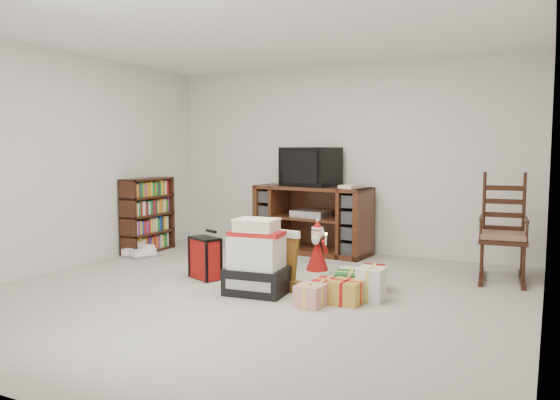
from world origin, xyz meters
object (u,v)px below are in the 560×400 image
(gift_pile, at_px, (257,262))
(red_suitcase, at_px, (205,258))
(tv_stand, at_px, (312,219))
(crt_television, at_px, (310,167))
(santa_figurine, at_px, (317,253))
(bookshelf, at_px, (148,216))
(sneaker_pair, at_px, (138,253))
(teddy_bear, at_px, (270,277))
(mrs_claus_figurine, at_px, (261,259))
(gift_cluster, at_px, (348,284))
(rocking_chair, at_px, (503,242))

(gift_pile, relative_size, red_suitcase, 1.34)
(tv_stand, xyz_separation_m, crt_television, (-0.04, 0.03, 0.70))
(red_suitcase, bearing_deg, santa_figurine, 61.73)
(bookshelf, xyz_separation_m, santa_figurine, (2.56, -0.20, -0.25))
(red_suitcase, bearing_deg, bookshelf, 172.09)
(tv_stand, relative_size, crt_television, 2.02)
(red_suitcase, relative_size, sneaker_pair, 1.33)
(tv_stand, distance_m, teddy_bear, 2.15)
(teddy_bear, bearing_deg, santa_figurine, 85.16)
(red_suitcase, height_order, mrs_claus_figurine, mrs_claus_figurine)
(gift_pile, xyz_separation_m, gift_cluster, (0.82, 0.30, -0.19))
(rocking_chair, height_order, crt_television, crt_television)
(rocking_chair, height_order, mrs_claus_figurine, rocking_chair)
(bookshelf, bearing_deg, gift_cluster, -16.46)
(mrs_claus_figurine, bearing_deg, rocking_chair, 28.17)
(rocking_chair, xyz_separation_m, sneaker_pair, (-4.28, -0.82, -0.35))
(bookshelf, relative_size, gift_pile, 1.41)
(rocking_chair, relative_size, red_suitcase, 2.25)
(gift_pile, xyz_separation_m, mrs_claus_figurine, (-0.21, 0.47, -0.08))
(tv_stand, xyz_separation_m, teddy_bear, (0.46, -2.08, -0.29))
(bookshelf, height_order, gift_pile, bookshelf)
(tv_stand, relative_size, teddy_bear, 4.54)
(bookshelf, height_order, mrs_claus_figurine, bookshelf)
(bookshelf, height_order, sneaker_pair, bookshelf)
(gift_pile, bearing_deg, mrs_claus_figurine, 108.32)
(bookshelf, xyz_separation_m, red_suitcase, (1.58, -0.97, -0.25))
(bookshelf, bearing_deg, tv_stand, 24.26)
(gift_pile, bearing_deg, santa_figurine, 73.83)
(tv_stand, xyz_separation_m, gift_pile, (0.35, -2.15, -0.14))
(mrs_claus_figurine, distance_m, crt_television, 1.95)
(gift_pile, relative_size, mrs_claus_figurine, 1.19)
(red_suitcase, bearing_deg, gift_cluster, 24.45)
(rocking_chair, distance_m, teddy_bear, 2.55)
(rocking_chair, bearing_deg, gift_pile, -145.74)
(teddy_bear, relative_size, crt_television, 0.44)
(sneaker_pair, xyz_separation_m, gift_cluster, (3.04, -0.57, 0.07))
(teddy_bear, bearing_deg, rocking_chair, 39.75)
(mrs_claus_figurine, xyz_separation_m, gift_cluster, (1.03, -0.17, -0.11))
(tv_stand, bearing_deg, sneaker_pair, -139.91)
(tv_stand, distance_m, gift_pile, 2.18)
(sneaker_pair, height_order, crt_television, crt_television)
(gift_pile, height_order, crt_television, crt_television)
(gift_pile, relative_size, gift_cluster, 0.68)
(crt_television, bearing_deg, tv_stand, -20.08)
(rocking_chair, bearing_deg, tv_stand, 163.98)
(teddy_bear, bearing_deg, bookshelf, 154.65)
(santa_figurine, distance_m, gift_cluster, 0.98)
(tv_stand, bearing_deg, gift_pile, -75.08)
(sneaker_pair, bearing_deg, red_suitcase, -15.73)
(gift_cluster, bearing_deg, gift_pile, -159.81)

